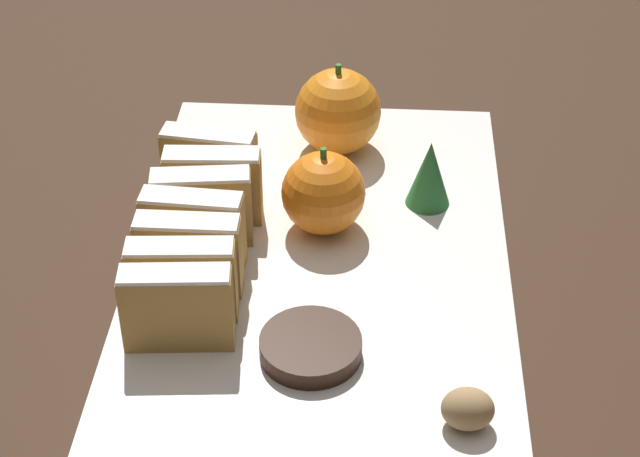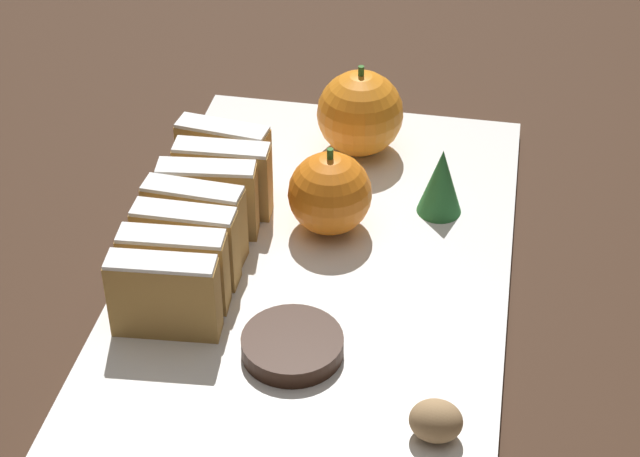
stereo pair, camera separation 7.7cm
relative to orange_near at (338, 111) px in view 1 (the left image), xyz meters
The scene contains 14 objects.
ground_plane 0.17m from the orange_near, 92.04° to the right, with size 6.00×6.00×0.00m, color #382316.
serving_platter 0.16m from the orange_near, 92.04° to the right, with size 0.29×0.46×0.01m.
stollen_slice_front 0.27m from the orange_near, 110.77° to the right, with size 0.08×0.03×0.06m.
stollen_slice_second 0.25m from the orange_near, 113.50° to the right, with size 0.08×0.03×0.06m.
stollen_slice_third 0.22m from the orange_near, 116.44° to the right, with size 0.08×0.02×0.06m.
stollen_slice_fourth 0.19m from the orange_near, 120.64° to the right, with size 0.08×0.03×0.06m.
stollen_slice_fifth 0.17m from the orange_near, 125.00° to the right, with size 0.08×0.03×0.06m.
stollen_slice_sixth 0.14m from the orange_near, 130.20° to the right, with size 0.08×0.03×0.06m.
stollen_slice_back 0.13m from the orange_near, 140.97° to the right, with size 0.08×0.03×0.06m.
orange_near is the anchor object (origin of this frame).
orange_far 0.12m from the orange_near, 90.95° to the right, with size 0.07×0.07×0.07m.
walnut 0.33m from the orange_near, 72.96° to the right, with size 0.03×0.03×0.03m.
chocolate_cookie 0.26m from the orange_near, 90.33° to the right, with size 0.07×0.07×0.01m.
evergreen_sprig 0.11m from the orange_near, 45.11° to the right, with size 0.04×0.04×0.06m.
Camera 1 is at (0.04, -0.63, 0.52)m, focal length 60.00 mm.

